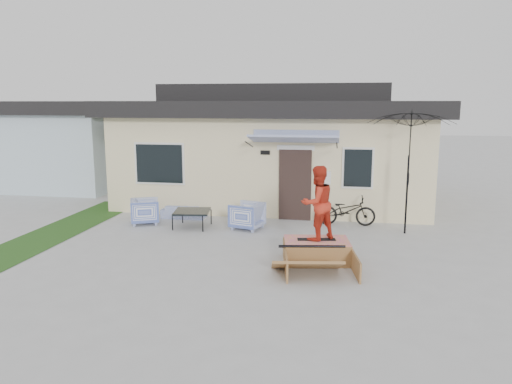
% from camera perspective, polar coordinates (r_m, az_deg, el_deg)
% --- Properties ---
extents(ground, '(90.00, 90.00, 0.00)m').
position_cam_1_polar(ground, '(10.71, -3.31, -8.53)').
color(ground, '#B0B0B0').
rests_on(ground, ground).
extents(grass_strip, '(1.40, 8.00, 0.01)m').
position_cam_1_polar(grass_strip, '(14.49, -21.85, -4.21)').
color(grass_strip, '#214B19').
rests_on(grass_strip, ground).
extents(house, '(10.80, 8.49, 4.10)m').
position_cam_1_polar(house, '(18.07, 2.53, 5.52)').
color(house, beige).
rests_on(house, ground).
extents(neighbor_house, '(8.60, 7.60, 3.50)m').
position_cam_1_polar(neighbor_house, '(23.73, -22.90, 5.50)').
color(neighbor_house, silver).
rests_on(neighbor_house, ground).
extents(loveseat, '(1.36, 0.41, 0.53)m').
position_cam_1_polar(loveseat, '(15.08, -8.32, -2.00)').
color(loveseat, '#445CB6').
rests_on(loveseat, ground).
extents(armchair_left, '(0.98, 1.00, 0.80)m').
position_cam_1_polar(armchair_left, '(14.56, -12.73, -2.04)').
color(armchair_left, '#445CB6').
rests_on(armchair_left, ground).
extents(armchair_right, '(0.93, 0.97, 0.82)m').
position_cam_1_polar(armchair_right, '(13.61, -1.06, -2.60)').
color(armchair_right, '#445CB6').
rests_on(armchair_right, ground).
extents(coffee_table, '(1.10, 1.10, 0.48)m').
position_cam_1_polar(coffee_table, '(13.94, -7.40, -3.11)').
color(coffee_table, black).
rests_on(coffee_table, ground).
extents(bicycle, '(1.64, 0.62, 1.04)m').
position_cam_1_polar(bicycle, '(14.21, 10.45, -1.77)').
color(bicycle, black).
rests_on(bicycle, ground).
extents(patio_umbrella, '(2.72, 2.61, 2.20)m').
position_cam_1_polar(patio_umbrella, '(13.49, 17.22, 2.59)').
color(patio_umbrella, black).
rests_on(patio_umbrella, ground).
extents(skate_ramp, '(1.69, 2.08, 0.47)m').
position_cam_1_polar(skate_ramp, '(11.00, 7.02, -6.79)').
color(skate_ramp, olive).
rests_on(skate_ramp, ground).
extents(skateboard, '(0.86, 0.34, 0.05)m').
position_cam_1_polar(skateboard, '(10.97, 7.02, -5.41)').
color(skateboard, black).
rests_on(skateboard, skate_ramp).
extents(skater, '(1.01, 0.99, 1.63)m').
position_cam_1_polar(skater, '(10.78, 7.12, -1.10)').
color(skater, red).
rests_on(skater, skateboard).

